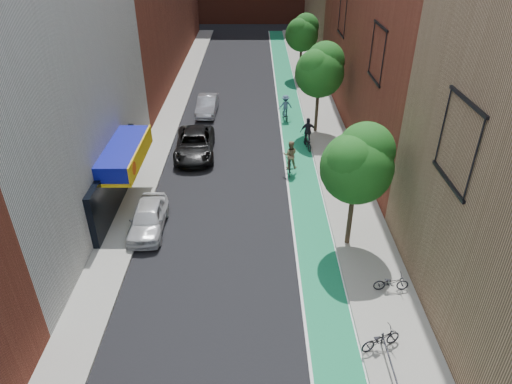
{
  "coord_description": "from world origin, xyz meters",
  "views": [
    {
      "loc": [
        0.98,
        -8.29,
        14.18
      ],
      "look_at": [
        1.03,
        12.65,
        1.5
      ],
      "focal_mm": 32.0,
      "sensor_mm": 36.0,
      "label": 1
    }
  ],
  "objects_px": {
    "parked_car_silver": "(207,105)",
    "cyclist_lane_mid": "(308,137)",
    "parked_car_white": "(148,218)",
    "cyclist_lane_far": "(285,108)",
    "parked_car_black": "(195,144)",
    "cyclist_lane_near": "(290,160)"
  },
  "relations": [
    {
      "from": "parked_car_silver",
      "to": "cyclist_lane_mid",
      "type": "relative_size",
      "value": 1.96
    },
    {
      "from": "parked_car_white",
      "to": "cyclist_lane_far",
      "type": "xyz_separation_m",
      "value": [
        8.03,
        15.19,
        0.23
      ]
    },
    {
      "from": "parked_car_silver",
      "to": "cyclist_lane_far",
      "type": "xyz_separation_m",
      "value": [
        6.43,
        -1.41,
        0.23
      ]
    },
    {
      "from": "parked_car_black",
      "to": "cyclist_lane_far",
      "type": "bearing_deg",
      "value": 40.52
    },
    {
      "from": "parked_car_white",
      "to": "cyclist_lane_far",
      "type": "bearing_deg",
      "value": 61.02
    },
    {
      "from": "parked_car_white",
      "to": "parked_car_black",
      "type": "relative_size",
      "value": 0.75
    },
    {
      "from": "parked_car_black",
      "to": "cyclist_lane_far",
      "type": "xyz_separation_m",
      "value": [
        6.59,
        6.33,
        0.17
      ]
    },
    {
      "from": "cyclist_lane_near",
      "to": "cyclist_lane_far",
      "type": "distance_m",
      "value": 9.01
    },
    {
      "from": "parked_car_black",
      "to": "cyclist_lane_near",
      "type": "bearing_deg",
      "value": -26.08
    },
    {
      "from": "parked_car_white",
      "to": "cyclist_lane_near",
      "type": "xyz_separation_m",
      "value": [
        7.8,
        6.18,
        0.23
      ]
    },
    {
      "from": "cyclist_lane_near",
      "to": "cyclist_lane_mid",
      "type": "height_order",
      "value": "cyclist_lane_mid"
    },
    {
      "from": "cyclist_lane_near",
      "to": "cyclist_lane_far",
      "type": "bearing_deg",
      "value": -88.45
    },
    {
      "from": "parked_car_white",
      "to": "parked_car_black",
      "type": "height_order",
      "value": "parked_car_black"
    },
    {
      "from": "cyclist_lane_near",
      "to": "parked_car_black",
      "type": "bearing_deg",
      "value": -19.77
    },
    {
      "from": "cyclist_lane_near",
      "to": "cyclist_lane_far",
      "type": "relative_size",
      "value": 1.08
    },
    {
      "from": "parked_car_silver",
      "to": "cyclist_lane_near",
      "type": "xyz_separation_m",
      "value": [
        6.2,
        -10.42,
        0.23
      ]
    },
    {
      "from": "parked_car_white",
      "to": "parked_car_silver",
      "type": "relative_size",
      "value": 0.97
    },
    {
      "from": "parked_car_silver",
      "to": "cyclist_lane_near",
      "type": "distance_m",
      "value": 12.13
    },
    {
      "from": "parked_car_white",
      "to": "parked_car_silver",
      "type": "xyz_separation_m",
      "value": [
        1.6,
        16.6,
        0.0
      ]
    },
    {
      "from": "parked_car_silver",
      "to": "parked_car_black",
      "type": "bearing_deg",
      "value": -89.39
    },
    {
      "from": "parked_car_white",
      "to": "parked_car_black",
      "type": "distance_m",
      "value": 8.97
    },
    {
      "from": "parked_car_white",
      "to": "parked_car_black",
      "type": "bearing_deg",
      "value": 79.66
    }
  ]
}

